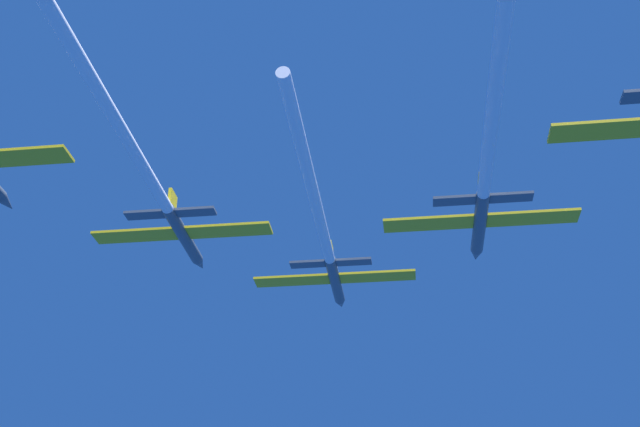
{
  "coord_description": "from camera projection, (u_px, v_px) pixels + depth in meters",
  "views": [
    {
      "loc": [
        6.91,
        -71.72,
        -31.49
      ],
      "look_at": [
        0.16,
        -15.23,
        -0.07
      ],
      "focal_mm": 44.71,
      "sensor_mm": 36.0,
      "label": 1
    }
  ],
  "objects": [
    {
      "name": "jet_left_wing",
      "position": [
        149.0,
        176.0,
        60.93
      ],
      "size": [
        15.71,
        40.26,
        2.6
      ],
      "color": "#4C5660"
    },
    {
      "name": "jet_right_wing",
      "position": [
        485.0,
        177.0,
        58.72
      ],
      "size": [
        15.71,
        34.01,
        2.6
      ],
      "color": "#4C5660"
    },
    {
      "name": "jet_lead",
      "position": [
        324.0,
        236.0,
        69.73
      ],
      "size": [
        15.71,
        39.12,
        2.6
      ],
      "color": "#4C5660"
    }
  ]
}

